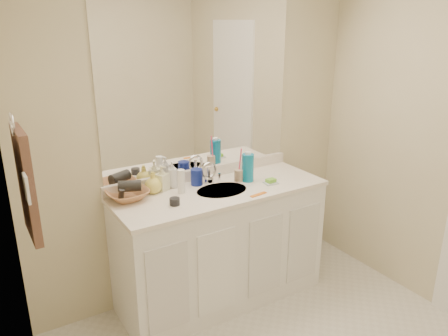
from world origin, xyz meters
name	(u,v)px	position (x,y,z in m)	size (l,w,h in m)	color
wall_back	(201,136)	(0.00, 1.30, 1.20)	(2.60, 0.02, 2.40)	beige
wall_left	(49,270)	(-1.30, 0.00, 1.20)	(0.02, 2.60, 2.40)	beige
vanity_cabinet	(220,247)	(0.00, 1.02, 0.42)	(1.50, 0.55, 0.85)	white
countertop	(220,191)	(0.00, 1.02, 0.86)	(1.52, 0.57, 0.03)	white
backsplash	(202,173)	(0.00, 1.29, 0.92)	(1.52, 0.03, 0.08)	white
sink_basin	(222,191)	(0.00, 1.00, 0.87)	(0.37, 0.37, 0.02)	beige
faucet	(209,175)	(0.00, 1.18, 0.94)	(0.02, 0.02, 0.11)	silver
mirror	(200,87)	(0.00, 1.29, 1.56)	(1.48, 0.01, 1.20)	white
blue_mug	(197,177)	(-0.10, 1.19, 0.94)	(0.09, 0.09, 0.12)	navy
tan_cup	(239,175)	(0.20, 1.09, 0.92)	(0.07, 0.07, 0.09)	tan
toothbrush	(240,162)	(0.21, 1.09, 1.03)	(0.01, 0.01, 0.20)	#FF436B
mouthwash_bottle	(248,168)	(0.26, 1.06, 0.98)	(0.09, 0.09, 0.21)	#0E7BAA
soap_dish	(271,183)	(0.37, 0.92, 0.89)	(0.09, 0.08, 0.01)	silver
green_soap	(271,180)	(0.37, 0.92, 0.90)	(0.07, 0.05, 0.02)	#6FC12F
orange_comb	(258,194)	(0.16, 0.80, 0.88)	(0.13, 0.03, 0.01)	orange
dark_jar	(175,201)	(-0.39, 0.94, 0.90)	(0.07, 0.07, 0.05)	black
extra_white_bottle	(181,181)	(-0.26, 1.11, 0.96)	(0.05, 0.05, 0.16)	white
soap_bottle_white	(172,175)	(-0.27, 1.23, 0.98)	(0.07, 0.07, 0.19)	white
soap_bottle_cream	(162,178)	(-0.35, 1.22, 0.97)	(0.08, 0.08, 0.18)	#EBEBC0
soap_bottle_yellow	(153,182)	(-0.42, 1.21, 0.95)	(0.12, 0.12, 0.15)	#EFDF5D
wicker_basket	(127,195)	(-0.62, 1.19, 0.91)	(0.27, 0.27, 0.07)	#A66C43
hair_dryer	(130,186)	(-0.60, 1.19, 0.97)	(0.07, 0.07, 0.15)	black
towel_ring	(12,124)	(-1.27, 0.77, 1.55)	(0.11, 0.11, 0.01)	silver
hand_towel	(26,184)	(-1.25, 0.77, 1.25)	(0.04, 0.32, 0.55)	#442D24
switch_plate	(27,188)	(-1.27, 0.57, 1.30)	(0.01, 0.09, 0.13)	white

